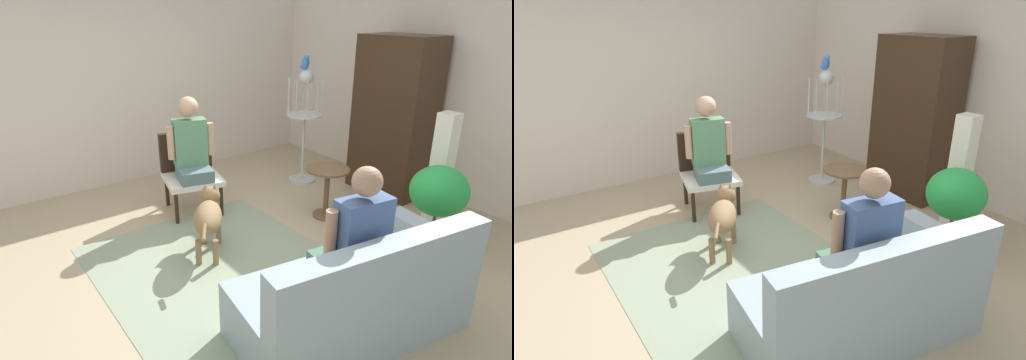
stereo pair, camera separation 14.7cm
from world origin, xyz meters
TOP-DOWN VIEW (x-y plane):
  - ground_plane at (0.00, 0.00)m, footprint 6.80×6.80m
  - back_wall at (0.00, 2.89)m, footprint 5.83×0.12m
  - left_wall at (-2.67, 0.30)m, footprint 0.12×6.27m
  - area_rug at (0.16, -0.28)m, footprint 2.62×2.06m
  - couch at (1.33, 0.05)m, footprint 1.07×1.80m
  - armchair at (-1.34, 0.16)m, footprint 0.75×0.75m
  - person_on_couch at (1.29, 0.03)m, footprint 0.50×0.53m
  - person_on_armchair at (-1.19, 0.12)m, footprint 0.49×0.51m
  - round_end_table at (-0.18, 1.27)m, footprint 0.49×0.49m
  - dog at (-0.30, -0.20)m, footprint 0.74×0.57m
  - bird_cage_stand at (-1.17, 1.80)m, footprint 0.47×0.47m
  - parrot at (-1.19, 1.80)m, footprint 0.17×0.10m
  - potted_plant at (0.98, 1.57)m, footprint 0.54×0.54m
  - column_lamp at (0.74, 1.98)m, footprint 0.20×0.20m
  - armoire_cabinet at (-0.27, 2.48)m, footprint 0.92×0.56m

SIDE VIEW (x-z plane):
  - ground_plane at x=0.00m, z-range 0.00..0.00m
  - area_rug at x=0.16m, z-range 0.00..0.01m
  - couch at x=1.33m, z-range -0.13..0.77m
  - round_end_table at x=-0.18m, z-range 0.09..0.68m
  - dog at x=-0.30m, z-range 0.09..0.69m
  - armchair at x=-1.34m, z-range 0.07..0.96m
  - potted_plant at x=0.98m, z-range 0.14..1.02m
  - column_lamp at x=0.74m, z-range -0.01..1.28m
  - person_on_couch at x=1.29m, z-range 0.35..1.23m
  - person_on_armchair at x=-1.19m, z-range 0.36..1.28m
  - bird_cage_stand at x=-1.17m, z-range 0.14..1.65m
  - armoire_cabinet at x=-0.27m, z-range 0.00..1.95m
  - back_wall at x=0.00m, z-range 0.00..2.56m
  - left_wall at x=-2.67m, z-range 0.00..2.56m
  - parrot at x=-1.19m, z-range 1.50..1.69m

